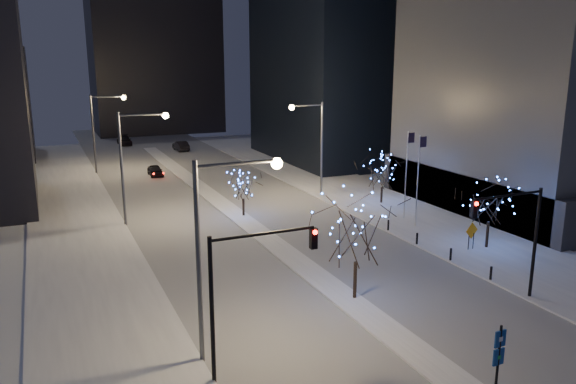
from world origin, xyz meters
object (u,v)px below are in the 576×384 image
traffic_signal_west (245,280)px  street_lamp_w_mid (133,152)px  car_far (124,141)px  holiday_tree_plaza_near (490,203)px  wayfinding_sign (499,353)px  street_lamp_east (314,136)px  car_mid (181,146)px  car_near (155,171)px  construction_sign (472,233)px  holiday_tree_plaza_far (382,172)px  traffic_signal_east (518,227)px  holiday_tree_median_near (357,229)px  street_lamp_w_near (220,232)px  holiday_tree_median_far (243,186)px  street_lamp_w_far (101,123)px

traffic_signal_west → street_lamp_w_mid: bearing=91.1°
car_far → holiday_tree_plaza_near: (17.78, -66.52, 2.95)m
wayfinding_sign → street_lamp_w_mid: bearing=104.3°
street_lamp_east → car_mid: 36.72m
car_near → construction_sign: construction_sign is taller
street_lamp_east → holiday_tree_plaza_near: street_lamp_east is taller
holiday_tree_plaza_far → street_lamp_east: bearing=129.9°
traffic_signal_east → holiday_tree_median_near: 9.43m
street_lamp_w_near → construction_sign: size_ratio=4.68×
traffic_signal_east → holiday_tree_plaza_near: traffic_signal_east is taller
street_lamp_east → holiday_tree_plaza_far: size_ratio=1.91×
street_lamp_w_near → holiday_tree_median_far: bearing=68.1°
street_lamp_w_near → car_near: street_lamp_w_near is taller
traffic_signal_east → holiday_tree_median_far: size_ratio=1.66×
street_lamp_east → street_lamp_w_near: bearing=-124.2°
construction_sign → street_lamp_w_mid: bearing=132.1°
street_lamp_w_near → traffic_signal_west: 2.70m
street_lamp_w_near → construction_sign: bearing=18.2°
traffic_signal_east → holiday_tree_median_far: bearing=109.0°
traffic_signal_west → street_lamp_east: bearing=58.3°
holiday_tree_plaza_near → car_mid: bearing=100.4°
street_lamp_w_far → wayfinding_sign: 59.02m
street_lamp_w_mid → wayfinding_sign: street_lamp_w_mid is taller
street_lamp_w_far → car_mid: bearing=46.3°
street_lamp_w_mid → car_near: bearing=74.8°
wayfinding_sign → holiday_tree_plaza_far: bearing=62.8°
traffic_signal_east → car_far: traffic_signal_east is taller
car_near → car_far: 28.16m
car_mid → holiday_tree_plaza_near: holiday_tree_plaza_near is taller
street_lamp_w_near → street_lamp_w_far: same height
traffic_signal_west → car_far: size_ratio=1.33×
holiday_tree_plaza_near → wayfinding_sign: size_ratio=1.62×
holiday_tree_median_near → holiday_tree_plaza_near: holiday_tree_median_near is taller
holiday_tree_median_far → car_near: bearing=99.9°
traffic_signal_east → holiday_tree_median_far: traffic_signal_east is taller
street_lamp_east → car_mid: (-5.80, 35.81, -5.68)m
traffic_signal_east → holiday_tree_median_far: 25.93m
street_lamp_w_mid → street_lamp_w_far: (0.00, 25.00, 0.00)m
traffic_signal_east → holiday_tree_plaza_near: size_ratio=1.30×
street_lamp_w_mid → car_far: bearing=83.1°
car_far → construction_sign: (16.29, -66.43, 0.67)m
street_lamp_w_mid → holiday_tree_plaza_near: street_lamp_w_mid is taller
street_lamp_east → wayfinding_sign: size_ratio=3.00×
street_lamp_w_mid → traffic_signal_east: street_lamp_w_mid is taller
street_lamp_w_near → holiday_tree_plaza_near: 24.88m
car_far → street_lamp_w_near: bearing=-92.9°
traffic_signal_west → holiday_tree_plaza_far: bearing=46.1°
street_lamp_w_far → car_near: bearing=-38.4°
car_far → holiday_tree_median_far: 50.45m
holiday_tree_median_near → holiday_tree_plaza_far: (14.40, 19.02, -1.20)m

